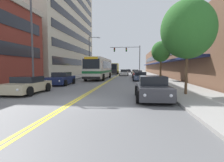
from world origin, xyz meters
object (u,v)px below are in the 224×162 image
object	(u,v)px
car_navy_parked_left_far	(61,79)
car_silver_moving_second	(123,71)
car_beige_parked_left_mid	(27,85)
street_tree_right_near	(188,30)
car_champagne_parked_right_end	(135,72)
fire_hydrant	(159,80)
car_slate_blue_parked_right_far	(140,76)
traffic_signal_mast	(130,54)
car_dark_grey_parked_right_foreground	(152,89)
street_lamp_left_near	(34,28)
car_black_parked_left_near	(100,73)
box_truck	(114,68)
street_lamp_left_far	(91,53)
car_red_parked_right_mid	(138,74)
city_bus	(100,68)
street_tree_right_mid	(161,52)
car_white_moving_lead	(124,73)
car_charcoal_moving_third	(128,71)

from	to	relation	value
car_navy_parked_left_far	car_silver_moving_second	world-z (taller)	car_navy_parked_left_far
car_beige_parked_left_mid	street_tree_right_near	bearing A→B (deg)	0.28
car_champagne_parked_right_end	fire_hydrant	xyz separation A→B (m)	(1.65, -33.09, -0.04)
car_slate_blue_parked_right_far	traffic_signal_mast	world-z (taller)	traffic_signal_mast
car_dark_grey_parked_right_foreground	street_lamp_left_near	distance (m)	11.18
car_black_parked_left_near	street_tree_right_near	size ratio (longest dim) A/B	0.70
car_beige_parked_left_mid	car_silver_moving_second	distance (m)	45.17
car_slate_blue_parked_right_far	box_truck	world-z (taller)	box_truck
street_lamp_left_near	street_lamp_left_far	bearing A→B (deg)	89.65
car_silver_moving_second	car_slate_blue_parked_right_far	bearing A→B (deg)	-82.97
car_dark_grey_parked_right_foreground	car_red_parked_right_mid	xyz separation A→B (m)	(-0.05, 22.21, -0.01)
car_slate_blue_parked_right_far	street_lamp_left_far	size ratio (longest dim) A/B	0.59
box_truck	traffic_signal_mast	size ratio (longest dim) A/B	0.89
city_bus	car_navy_parked_left_far	world-z (taller)	city_bus
car_dark_grey_parked_right_foreground	street_tree_right_mid	distance (m)	15.16
car_beige_parked_left_mid	car_white_moving_lead	distance (m)	29.50
car_dark_grey_parked_right_foreground	car_red_parked_right_mid	bearing A→B (deg)	90.12
car_beige_parked_left_mid	car_dark_grey_parked_right_foreground	size ratio (longest dim) A/B	0.97
street_lamp_left_near	street_tree_right_mid	size ratio (longest dim) A/B	1.67
street_lamp_left_far	car_black_parked_left_near	bearing A→B (deg)	85.03
car_red_parked_right_mid	car_black_parked_left_near	bearing A→B (deg)	135.38
car_silver_moving_second	car_dark_grey_parked_right_foreground	bearing A→B (deg)	-85.29
car_beige_parked_left_mid	street_lamp_left_near	xyz separation A→B (m)	(-0.73, 2.44, 4.60)
car_slate_blue_parked_right_far	car_dark_grey_parked_right_foreground	bearing A→B (deg)	-90.14
car_black_parked_left_near	car_champagne_parked_right_end	xyz separation A→B (m)	(8.70, 10.04, -0.02)
city_bus	car_charcoal_moving_third	world-z (taller)	city_bus
car_silver_moving_second	street_tree_right_near	size ratio (longest dim) A/B	0.75
street_tree_right_near	street_tree_right_mid	xyz separation A→B (m)	(0.50, 13.12, -0.26)
car_black_parked_left_near	street_tree_right_near	world-z (taller)	street_tree_right_near
street_lamp_left_near	fire_hydrant	world-z (taller)	street_lamp_left_near
car_silver_moving_second	street_tree_right_mid	world-z (taller)	street_tree_right_mid
traffic_signal_mast	street_tree_right_near	size ratio (longest dim) A/B	1.22
car_silver_moving_second	street_lamp_left_far	size ratio (longest dim) A/B	0.57
car_dark_grey_parked_right_foreground	street_lamp_left_far	xyz separation A→B (m)	(-9.37, 24.30, 4.14)
car_beige_parked_left_mid	car_champagne_parked_right_end	world-z (taller)	car_champagne_parked_right_end
car_beige_parked_left_mid	box_truck	size ratio (longest dim) A/B	0.63
car_black_parked_left_near	street_tree_right_near	xyz separation A→B (m)	(11.12, -29.47, 3.70)
fire_hydrant	car_black_parked_left_near	bearing A→B (deg)	114.19
car_navy_parked_left_far	car_slate_blue_parked_right_far	bearing A→B (deg)	40.16
car_navy_parked_left_far	car_charcoal_moving_third	distance (m)	49.27
street_tree_right_mid	fire_hydrant	xyz separation A→B (m)	(-1.27, -6.70, -3.50)
car_dark_grey_parked_right_foreground	car_charcoal_moving_third	size ratio (longest dim) A/B	0.99
traffic_signal_mast	street_tree_right_mid	xyz separation A→B (m)	(4.45, -18.47, -1.10)
car_champagne_parked_right_end	fire_hydrant	size ratio (longest dim) A/B	4.99
car_white_moving_lead	car_red_parked_right_mid	bearing A→B (deg)	-70.44
car_charcoal_moving_third	car_champagne_parked_right_end	bearing A→B (deg)	-82.09
car_black_parked_left_near	car_charcoal_moving_third	xyz separation A→B (m)	(6.54, 25.56, -0.06)
car_dark_grey_parked_right_foreground	street_lamp_left_far	distance (m)	26.37
street_tree_right_mid	street_lamp_left_far	bearing A→B (deg)	141.22
car_dark_grey_parked_right_foreground	car_slate_blue_parked_right_far	distance (m)	15.00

